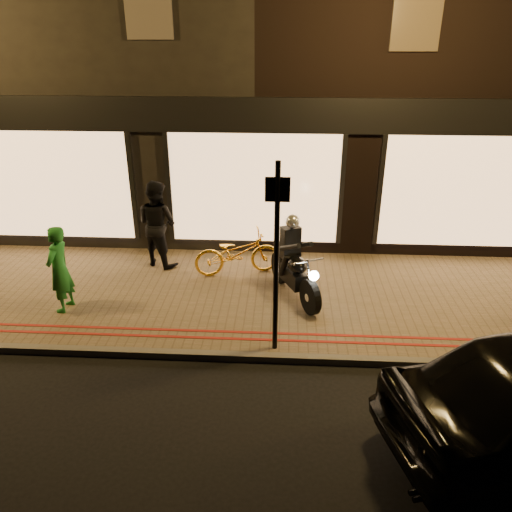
{
  "coord_description": "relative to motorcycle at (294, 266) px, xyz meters",
  "views": [
    {
      "loc": [
        0.64,
        -6.37,
        4.72
      ],
      "look_at": [
        0.17,
        1.59,
        1.1
      ],
      "focal_mm": 35.0,
      "sensor_mm": 36.0,
      "label": 1
    }
  ],
  "objects": [
    {
      "name": "person_dark",
      "position": [
        -2.84,
        1.26,
        0.3
      ],
      "size": [
        1.11,
        1.03,
        1.83
      ],
      "primitive_type": "imported",
      "rotation": [
        0.0,
        0.0,
        2.65
      ],
      "color": "black",
      "rests_on": "sidewalk"
    },
    {
      "name": "sign_post",
      "position": [
        -0.3,
        -1.73,
        1.06
      ],
      "size": [
        0.35,
        0.08,
        3.0
      ],
      "rotation": [
        0.0,
        0.0,
        0.01
      ],
      "color": "black",
      "rests_on": "sidewalk"
    },
    {
      "name": "motorcycle",
      "position": [
        0.0,
        0.0,
        0.0
      ],
      "size": [
        0.95,
        1.81,
        1.59
      ],
      "rotation": [
        0.0,
        0.0,
        0.43
      ],
      "color": "black",
      "rests_on": "sidewalk"
    },
    {
      "name": "red_kerb_lines",
      "position": [
        -0.85,
        -1.43,
        -0.61
      ],
      "size": [
        50.0,
        0.26,
        0.01
      ],
      "color": "maroon",
      "rests_on": "sidewalk"
    },
    {
      "name": "person_green",
      "position": [
        -4.1,
        -0.74,
        0.18
      ],
      "size": [
        0.44,
        0.62,
        1.58
      ],
      "primitive_type": "imported",
      "rotation": [
        0.0,
        0.0,
        -1.69
      ],
      "color": "#1F762A",
      "rests_on": "sidewalk"
    },
    {
      "name": "building_row",
      "position": [
        -0.85,
        7.01,
        3.51
      ],
      "size": [
        48.0,
        10.11,
        8.5
      ],
      "color": "black",
      "rests_on": "ground"
    },
    {
      "name": "bicycle_gold",
      "position": [
        -1.14,
        0.88,
        -0.16
      ],
      "size": [
        1.85,
        1.05,
        0.92
      ],
      "primitive_type": "imported",
      "rotation": [
        0.0,
        0.0,
        1.84
      ],
      "color": "gold",
      "rests_on": "sidewalk"
    },
    {
      "name": "ground",
      "position": [
        -0.85,
        -1.98,
        -0.73
      ],
      "size": [
        90.0,
        90.0,
        0.0
      ],
      "primitive_type": "plane",
      "color": "black",
      "rests_on": "ground"
    },
    {
      "name": "sidewalk",
      "position": [
        -0.85,
        0.02,
        -0.67
      ],
      "size": [
        50.0,
        4.0,
        0.12
      ],
      "primitive_type": "cube",
      "color": "brown",
      "rests_on": "ground"
    },
    {
      "name": "kerb_stone",
      "position": [
        -0.85,
        -1.93,
        -0.67
      ],
      "size": [
        50.0,
        0.14,
        0.12
      ],
      "primitive_type": "cube",
      "color": "#59544C",
      "rests_on": "ground"
    }
  ]
}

